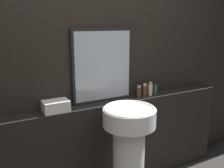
{
  "coord_description": "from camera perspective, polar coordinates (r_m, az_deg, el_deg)",
  "views": [
    {
      "loc": [
        -1.11,
        -0.58,
        1.64
      ],
      "look_at": [
        -0.07,
        1.32,
        1.11
      ],
      "focal_mm": 40.0,
      "sensor_mm": 36.0,
      "label": 1
    }
  ],
  "objects": [
    {
      "name": "body_wash_bottle",
      "position": [
        2.64,
        9.87,
        -1.16
      ],
      "size": [
        0.04,
        0.04,
        0.13
      ],
      "color": "#2D4C3D",
      "rests_on": "vanity_counter"
    },
    {
      "name": "mirror",
      "position": [
        2.33,
        -2.1,
        4.16
      ],
      "size": [
        0.61,
        0.03,
        0.69
      ],
      "color": "black",
      "rests_on": "vanity_counter"
    },
    {
      "name": "towel_stack",
      "position": [
        2.17,
        -12.71,
        -4.94
      ],
      "size": [
        0.22,
        0.15,
        0.1
      ],
      "color": "white",
      "rests_on": "vanity_counter"
    },
    {
      "name": "pedestal_sink",
      "position": [
        2.19,
        3.84,
        -15.11
      ],
      "size": [
        0.44,
        0.44,
        0.97
      ],
      "color": "white",
      "rests_on": "ground_plane"
    },
    {
      "name": "shampoo_bottle",
      "position": [
        2.52,
        6.17,
        -1.8
      ],
      "size": [
        0.05,
        0.05,
        0.13
      ],
      "color": "#4C3823",
      "rests_on": "vanity_counter"
    },
    {
      "name": "vanity_counter",
      "position": [
        2.57,
        0.49,
        -13.7
      ],
      "size": [
        2.56,
        0.17,
        0.91
      ],
      "color": "black",
      "rests_on": "ground_plane"
    },
    {
      "name": "conditioner_bottle",
      "position": [
        2.56,
        7.48,
        -1.49
      ],
      "size": [
        0.05,
        0.05,
        0.14
      ],
      "color": "#4C3823",
      "rests_on": "vanity_counter"
    },
    {
      "name": "wall_back",
      "position": [
        2.41,
        -0.81,
        4.52
      ],
      "size": [
        8.0,
        0.06,
        2.5
      ],
      "color": "black",
      "rests_on": "ground_plane"
    },
    {
      "name": "lotion_bottle",
      "position": [
        2.6,
        8.74,
        -1.21
      ],
      "size": [
        0.05,
        0.05,
        0.14
      ],
      "color": "beige",
      "rests_on": "vanity_counter"
    }
  ]
}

